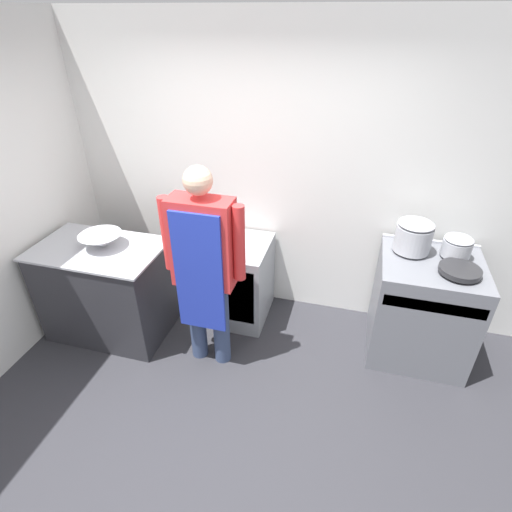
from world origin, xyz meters
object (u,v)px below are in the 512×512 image
object	(u,v)px
stove	(422,308)
stock_pot	(414,236)
fridge_unit	(237,280)
sauce_pot	(457,246)
mixing_bowl	(101,241)
person_cook	(204,261)
saute_pan	(460,270)

from	to	relation	value
stove	stock_pot	xyz separation A→B (m)	(-0.18, 0.13, 0.62)
fridge_unit	sauce_pot	xyz separation A→B (m)	(1.85, 0.05, 0.63)
stove	mixing_bowl	world-z (taller)	mixing_bowl
person_cook	saute_pan	bearing A→B (deg)	13.21
stock_pot	saute_pan	world-z (taller)	stock_pot
stove	saute_pan	world-z (taller)	saute_pan
stove	fridge_unit	xyz separation A→B (m)	(-1.69, 0.07, -0.06)
person_cook	sauce_pot	bearing A→B (deg)	20.29
mixing_bowl	saute_pan	distance (m)	2.91
saute_pan	stock_pot	bearing A→B (deg)	143.06
fridge_unit	saute_pan	bearing A→B (deg)	-6.19
stove	fridge_unit	world-z (taller)	stove
fridge_unit	person_cook	world-z (taller)	person_cook
stock_pot	person_cook	bearing A→B (deg)	-155.75
fridge_unit	saute_pan	xyz separation A→B (m)	(1.85, -0.20, 0.57)
person_cook	saute_pan	xyz separation A→B (m)	(1.90, 0.45, -0.04)
saute_pan	stove	bearing A→B (deg)	141.62
mixing_bowl	sauce_pot	size ratio (longest dim) A/B	1.60
fridge_unit	mixing_bowl	world-z (taller)	mixing_bowl
saute_pan	sauce_pot	bearing A→B (deg)	90.00
fridge_unit	person_cook	distance (m)	0.89
stove	sauce_pot	xyz separation A→B (m)	(0.16, 0.13, 0.57)
stove	fridge_unit	bearing A→B (deg)	177.49
mixing_bowl	sauce_pot	xyz separation A→B (m)	(2.89, 0.56, 0.07)
stock_pot	sauce_pot	distance (m)	0.34
stove	person_cook	xyz separation A→B (m)	(-1.74, -0.57, 0.54)
stove	mixing_bowl	size ratio (longest dim) A/B	2.62
stove	saute_pan	distance (m)	0.54
stock_pot	fridge_unit	bearing A→B (deg)	-177.92
stock_pot	stove	bearing A→B (deg)	-35.61
mixing_bowl	stock_pot	size ratio (longest dim) A/B	1.23
person_cook	mixing_bowl	size ratio (longest dim) A/B	4.86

